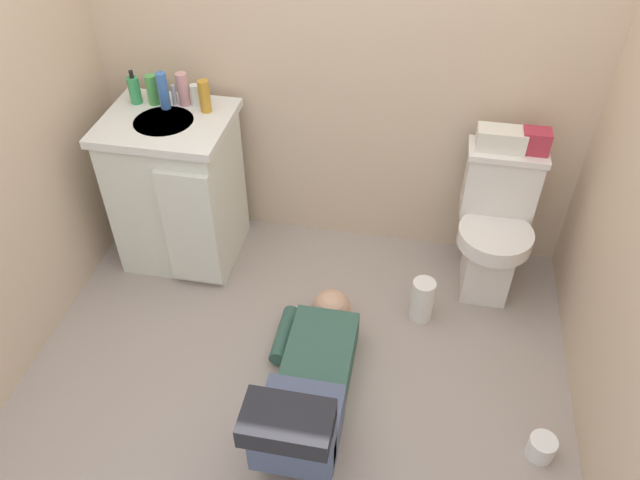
{
  "coord_description": "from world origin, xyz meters",
  "views": [
    {
      "loc": [
        0.42,
        -1.58,
        2.29
      ],
      "look_at": [
        0.03,
        0.48,
        0.45
      ],
      "focal_mm": 34.59,
      "sensor_mm": 36.0,
      "label": 1
    }
  ],
  "objects_px": {
    "soap_dispenser": "(134,90)",
    "toilet_paper_roll": "(541,447)",
    "bottle_amber": "(205,96)",
    "paper_towel_roll": "(422,300)",
    "person_plumber": "(308,386)",
    "tissue_box": "(501,139)",
    "toilet": "(494,226)",
    "faucet": "(174,95)",
    "bottle_pink": "(183,89)",
    "bottle_green": "(152,90)",
    "bottle_white": "(195,95)",
    "toiletry_bag": "(536,141)",
    "vanity_cabinet": "(178,189)",
    "bottle_blue": "(163,91)"
  },
  "relations": [
    {
      "from": "soap_dispenser",
      "to": "toilet_paper_roll",
      "type": "xyz_separation_m",
      "value": [
        2.0,
        -1.03,
        -0.84
      ]
    },
    {
      "from": "bottle_amber",
      "to": "paper_towel_roll",
      "type": "height_order",
      "value": "bottle_amber"
    },
    {
      "from": "person_plumber",
      "to": "tissue_box",
      "type": "distance_m",
      "value": 1.39
    },
    {
      "from": "toilet",
      "to": "faucet",
      "type": "bearing_deg",
      "value": 177.07
    },
    {
      "from": "person_plumber",
      "to": "tissue_box",
      "type": "height_order",
      "value": "tissue_box"
    },
    {
      "from": "person_plumber",
      "to": "bottle_pink",
      "type": "xyz_separation_m",
      "value": [
        -0.81,
        1.04,
        0.72
      ]
    },
    {
      "from": "bottle_green",
      "to": "paper_towel_roll",
      "type": "height_order",
      "value": "bottle_green"
    },
    {
      "from": "bottle_white",
      "to": "paper_towel_roll",
      "type": "bearing_deg",
      "value": -19.21
    },
    {
      "from": "soap_dispenser",
      "to": "toiletry_bag",
      "type": "bearing_deg",
      "value": 0.89
    },
    {
      "from": "bottle_pink",
      "to": "toilet_paper_roll",
      "type": "height_order",
      "value": "bottle_pink"
    },
    {
      "from": "vanity_cabinet",
      "to": "tissue_box",
      "type": "xyz_separation_m",
      "value": [
        1.54,
        0.16,
        0.38
      ]
    },
    {
      "from": "paper_towel_roll",
      "to": "toilet_paper_roll",
      "type": "xyz_separation_m",
      "value": [
        0.52,
        -0.65,
        -0.07
      ]
    },
    {
      "from": "toilet_paper_roll",
      "to": "tissue_box",
      "type": "bearing_deg",
      "value": 104.17
    },
    {
      "from": "toilet",
      "to": "bottle_pink",
      "type": "relative_size",
      "value": 4.69
    },
    {
      "from": "toilet",
      "to": "vanity_cabinet",
      "type": "distance_m",
      "value": 1.59
    },
    {
      "from": "soap_dispenser",
      "to": "bottle_green",
      "type": "xyz_separation_m",
      "value": [
        0.09,
        0.01,
        0.01
      ]
    },
    {
      "from": "vanity_cabinet",
      "to": "toiletry_bag",
      "type": "bearing_deg",
      "value": 5.25
    },
    {
      "from": "person_plumber",
      "to": "bottle_pink",
      "type": "relative_size",
      "value": 6.65
    },
    {
      "from": "person_plumber",
      "to": "tissue_box",
      "type": "relative_size",
      "value": 4.84
    },
    {
      "from": "tissue_box",
      "to": "bottle_pink",
      "type": "bearing_deg",
      "value": -179.92
    },
    {
      "from": "bottle_green",
      "to": "tissue_box",
      "type": "bearing_deg",
      "value": 0.82
    },
    {
      "from": "bottle_blue",
      "to": "toilet_paper_roll",
      "type": "xyz_separation_m",
      "value": [
        1.84,
        -1.01,
        -0.86
      ]
    },
    {
      "from": "bottle_green",
      "to": "bottle_amber",
      "type": "distance_m",
      "value": 0.27
    },
    {
      "from": "bottle_amber",
      "to": "paper_towel_roll",
      "type": "bearing_deg",
      "value": -18.05
    },
    {
      "from": "tissue_box",
      "to": "bottle_green",
      "type": "bearing_deg",
      "value": -179.18
    },
    {
      "from": "bottle_blue",
      "to": "bottle_amber",
      "type": "relative_size",
      "value": 1.15
    },
    {
      "from": "vanity_cabinet",
      "to": "bottle_amber",
      "type": "relative_size",
      "value": 5.29
    },
    {
      "from": "vanity_cabinet",
      "to": "toiletry_bag",
      "type": "relative_size",
      "value": 6.61
    },
    {
      "from": "faucet",
      "to": "toilet",
      "type": "bearing_deg",
      "value": -2.93
    },
    {
      "from": "faucet",
      "to": "bottle_amber",
      "type": "height_order",
      "value": "bottle_amber"
    },
    {
      "from": "toiletry_bag",
      "to": "bottle_pink",
      "type": "bearing_deg",
      "value": -179.93
    },
    {
      "from": "toilet",
      "to": "tissue_box",
      "type": "xyz_separation_m",
      "value": [
        -0.04,
        0.09,
        0.43
      ]
    },
    {
      "from": "bottle_pink",
      "to": "bottle_green",
      "type": "bearing_deg",
      "value": -171.69
    },
    {
      "from": "bottle_green",
      "to": "toilet_paper_roll",
      "type": "relative_size",
      "value": 1.33
    },
    {
      "from": "bottle_green",
      "to": "bottle_amber",
      "type": "xyz_separation_m",
      "value": [
        0.27,
        -0.02,
        0.0
      ]
    },
    {
      "from": "vanity_cabinet",
      "to": "soap_dispenser",
      "type": "distance_m",
      "value": 0.52
    },
    {
      "from": "tissue_box",
      "to": "toiletry_bag",
      "type": "xyz_separation_m",
      "value": [
        0.15,
        0.0,
        0.01
      ]
    },
    {
      "from": "person_plumber",
      "to": "toiletry_bag",
      "type": "relative_size",
      "value": 8.59
    },
    {
      "from": "vanity_cabinet",
      "to": "bottle_amber",
      "type": "xyz_separation_m",
      "value": [
        0.16,
        0.11,
        0.48
      ]
    },
    {
      "from": "bottle_white",
      "to": "bottle_blue",
      "type": "bearing_deg",
      "value": -157.29
    },
    {
      "from": "toilet",
      "to": "person_plumber",
      "type": "xyz_separation_m",
      "value": [
        -0.73,
        -0.95,
        -0.19
      ]
    },
    {
      "from": "bottle_pink",
      "to": "bottle_amber",
      "type": "height_order",
      "value": "bottle_pink"
    },
    {
      "from": "soap_dispenser",
      "to": "paper_towel_roll",
      "type": "height_order",
      "value": "soap_dispenser"
    },
    {
      "from": "soap_dispenser",
      "to": "bottle_pink",
      "type": "distance_m",
      "value": 0.24
    },
    {
      "from": "toilet",
      "to": "vanity_cabinet",
      "type": "height_order",
      "value": "vanity_cabinet"
    },
    {
      "from": "bottle_green",
      "to": "toiletry_bag",
      "type": "bearing_deg",
      "value": 0.75
    },
    {
      "from": "toiletry_bag",
      "to": "bottle_green",
      "type": "bearing_deg",
      "value": -179.25
    },
    {
      "from": "faucet",
      "to": "toiletry_bag",
      "type": "bearing_deg",
      "value": 0.31
    },
    {
      "from": "toilet_paper_roll",
      "to": "bottle_amber",
      "type": "bearing_deg",
      "value": 148.25
    },
    {
      "from": "toilet",
      "to": "bottle_white",
      "type": "bearing_deg",
      "value": 176.37
    }
  ]
}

